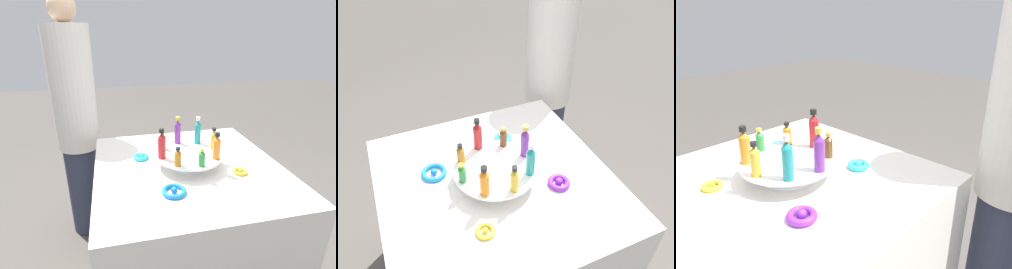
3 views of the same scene
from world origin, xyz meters
The scene contains 15 objects.
party_table centered at (0.00, 0.00, 0.38)m, with size 0.94×0.94×0.76m.
display_stand centered at (0.00, 0.00, 0.81)m, with size 0.34×0.34×0.07m.
bottle_green centered at (0.14, 0.02, 0.87)m, with size 0.03×0.03×0.09m.
bottle_orange centered at (0.08, 0.11, 0.89)m, with size 0.04×0.04×0.13m.
bottle_gold centered at (-0.02, 0.14, 0.88)m, with size 0.03×0.03×0.12m.
bottle_teal centered at (-0.11, 0.08, 0.90)m, with size 0.03×0.03×0.15m.
bottle_purple centered at (-0.14, -0.02, 0.90)m, with size 0.04×0.04×0.15m.
bottle_brown centered at (-0.08, -0.11, 0.87)m, with size 0.03×0.03×0.09m.
bottle_red centered at (0.02, -0.14, 0.90)m, with size 0.04×0.04×0.15m.
bottle_amber centered at (0.11, -0.08, 0.87)m, with size 0.03×0.03×0.09m.
ribbon_bow_gold centered at (0.13, 0.23, 0.77)m, with size 0.07×0.07×0.02m.
ribbon_bow_purple centered at (-0.23, 0.13, 0.77)m, with size 0.09×0.09×0.03m.
ribbon_bow_teal centered at (-0.13, -0.23, 0.77)m, with size 0.08×0.08×0.03m.
ribbon_bow_blue centered at (0.23, -0.13, 0.77)m, with size 0.11×0.11×0.03m.
person_figure centered at (-0.58, -0.59, 0.81)m, with size 0.27×0.27×1.61m.
Camera 2 is at (0.34, 0.89, 1.75)m, focal length 35.00 mm.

